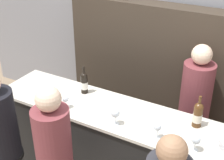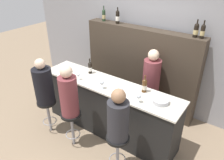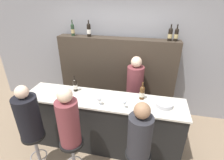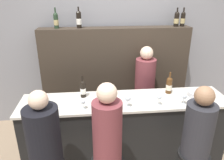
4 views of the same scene
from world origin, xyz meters
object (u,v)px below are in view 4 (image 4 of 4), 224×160
(guest_seated_left, at_px, (43,135))
(wine_glass_1, at_px, (128,99))
(wine_bottle_backbar_3, at_px, (183,19))
(bartender, at_px, (144,94))
(wine_bottle_counter_0, at_px, (83,89))
(wine_bottle_counter_1, at_px, (169,85))
(wine_glass_2, at_px, (159,98))
(wine_bottle_backbar_1, at_px, (79,19))
(guest_seated_right, at_px, (199,127))
(guest_seated_middle, at_px, (107,129))
(wine_bottle_backbar_2, at_px, (177,19))
(wine_glass_3, at_px, (184,96))
(wine_glass_0, at_px, (83,102))
(wine_bottle_backbar_0, at_px, (56,20))
(metal_bowl, at_px, (198,94))

(guest_seated_left, bearing_deg, wine_glass_1, 28.68)
(wine_bottle_backbar_3, relative_size, guest_seated_left, 0.36)
(wine_glass_1, xyz_separation_m, bartender, (0.45, 0.95, -0.43))
(wine_bottle_backbar_3, bearing_deg, guest_seated_left, -138.54)
(wine_bottle_counter_0, xyz_separation_m, wine_bottle_counter_1, (1.17, 0.00, 0.00))
(wine_glass_2, bearing_deg, wine_bottle_backbar_1, 126.80)
(wine_glass_1, xyz_separation_m, wine_glass_2, (0.39, -0.00, -0.01))
(guest_seated_left, bearing_deg, guest_seated_right, -0.00)
(guest_seated_middle, height_order, guest_seated_right, guest_seated_middle)
(wine_bottle_backbar_2, bearing_deg, wine_glass_3, -103.69)
(wine_glass_3, bearing_deg, wine_bottle_counter_0, 165.38)
(wine_glass_2, relative_size, guest_seated_left, 0.17)
(wine_bottle_backbar_3, distance_m, guest_seated_middle, 2.44)
(wine_bottle_counter_1, relative_size, guest_seated_middle, 0.34)
(wine_glass_0, bearing_deg, wine_bottle_backbar_1, 92.32)
(wine_bottle_counter_1, bearing_deg, guest_seated_left, -151.83)
(wine_glass_2, relative_size, guest_seated_middle, 0.16)
(wine_glass_1, bearing_deg, wine_glass_3, -0.00)
(wine_bottle_counter_0, relative_size, wine_glass_2, 2.10)
(wine_bottle_backbar_1, distance_m, bartender, 1.63)
(guest_seated_left, bearing_deg, guest_seated_middle, -0.00)
(wine_bottle_counter_1, height_order, wine_bottle_backbar_0, wine_bottle_backbar_0)
(metal_bowl, bearing_deg, wine_bottle_counter_0, 174.85)
(wine_bottle_counter_0, distance_m, guest_seated_middle, 0.86)
(wine_bottle_backbar_0, xyz_separation_m, wine_bottle_backbar_1, (0.36, -0.00, 0.01))
(bartender, bearing_deg, wine_bottle_backbar_0, 165.71)
(wine_bottle_backbar_0, height_order, bartender, wine_bottle_backbar_0)
(metal_bowl, distance_m, guest_seated_middle, 1.44)
(wine_glass_2, bearing_deg, wine_bottle_counter_1, 53.95)
(wine_bottle_backbar_2, distance_m, guest_seated_left, 2.78)
(wine_bottle_counter_1, distance_m, guest_seated_middle, 1.23)
(wine_bottle_backbar_3, height_order, wine_glass_3, wine_bottle_backbar_3)
(wine_bottle_counter_1, bearing_deg, wine_glass_0, -164.37)
(guest_seated_middle, distance_m, guest_seated_right, 0.96)
(wine_bottle_backbar_3, xyz_separation_m, guest_seated_left, (-2.04, -1.80, -0.86))
(wine_bottle_counter_1, bearing_deg, guest_seated_right, -87.17)
(wine_bottle_backbar_3, height_order, wine_glass_0, wine_bottle_backbar_3)
(wine_bottle_backbar_1, bearing_deg, guest_seated_right, -55.19)
(wine_bottle_backbar_1, bearing_deg, wine_bottle_counter_1, -38.97)
(wine_bottle_counter_1, height_order, wine_glass_0, wine_bottle_counter_1)
(wine_glass_1, bearing_deg, wine_glass_2, -0.00)
(wine_bottle_backbar_3, relative_size, wine_glass_0, 2.34)
(wine_bottle_backbar_3, bearing_deg, wine_bottle_backbar_1, 180.00)
(guest_seated_left, xyz_separation_m, guest_seated_right, (1.58, -0.00, -0.01))
(guest_seated_left, bearing_deg, wine_bottle_backbar_1, 79.87)
(wine_bottle_backbar_1, distance_m, wine_bottle_backbar_3, 1.72)
(wine_glass_1, xyz_separation_m, guest_seated_right, (0.67, -0.50, -0.10))
(wine_bottle_backbar_0, xyz_separation_m, wine_bottle_backbar_2, (1.97, 0.00, -0.00))
(wine_bottle_backbar_2, bearing_deg, wine_bottle_backbar_0, -180.00)
(wine_bottle_counter_0, distance_m, wine_glass_0, 0.33)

